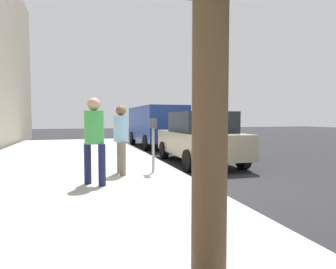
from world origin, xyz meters
TOP-DOWN VIEW (x-y plane):
  - ground_plane at (0.00, 0.00)m, footprint 80.00×80.00m
  - sidewalk_slab at (0.00, 3.00)m, footprint 28.00×6.00m
  - parking_meter at (1.10, 0.74)m, footprint 0.36×0.12m
  - pedestrian_at_meter at (1.11, 1.56)m, footprint 0.52×0.38m
  - pedestrian_bystander at (0.10, 2.25)m, footprint 0.43×0.43m
  - parked_sedan_near at (2.94, -1.35)m, footprint 4.44×2.05m
  - parked_van_far at (9.01, -1.35)m, footprint 5.24×2.21m

SIDE VIEW (x-z plane):
  - ground_plane at x=0.00m, z-range 0.00..0.00m
  - sidewalk_slab at x=0.00m, z-range 0.00..0.15m
  - parked_sedan_near at x=2.94m, z-range 0.01..1.78m
  - pedestrian_at_meter at x=1.11m, z-range 0.30..2.02m
  - parking_meter at x=1.10m, z-range 0.46..1.87m
  - pedestrian_bystander at x=0.10m, z-range 0.33..2.16m
  - parked_van_far at x=9.01m, z-range 0.17..2.35m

